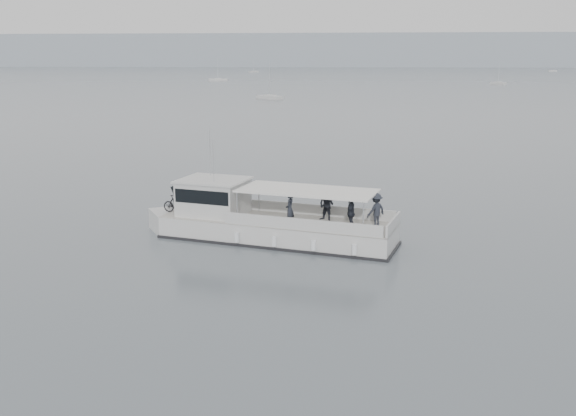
# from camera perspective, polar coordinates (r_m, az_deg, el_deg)

# --- Properties ---
(ground) EXTENTS (1400.00, 1400.00, 0.00)m
(ground) POSITION_cam_1_polar(r_m,az_deg,el_deg) (34.02, -7.93, -1.25)
(ground) COLOR slate
(ground) RESTS_ON ground
(headland) EXTENTS (1400.00, 90.00, 28.00)m
(headland) POSITION_cam_1_polar(r_m,az_deg,el_deg) (592.06, 5.18, 13.76)
(headland) COLOR #939EA8
(headland) RESTS_ON ground
(tour_boat) EXTENTS (12.59, 5.71, 5.28)m
(tour_boat) POSITION_cam_1_polar(r_m,az_deg,el_deg) (30.51, -2.87, -1.16)
(tour_boat) COLOR silver
(tour_boat) RESTS_ON ground
(moored_fleet) EXTENTS (410.57, 341.72, 9.47)m
(moored_fleet) POSITION_cam_1_polar(r_m,az_deg,el_deg) (232.18, -4.98, 11.23)
(moored_fleet) COLOR silver
(moored_fleet) RESTS_ON ground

